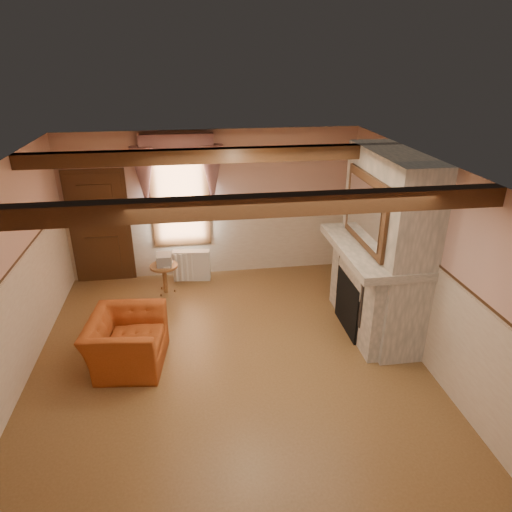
{
  "coord_description": "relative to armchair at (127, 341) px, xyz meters",
  "views": [
    {
      "loc": [
        -0.4,
        -5.33,
        4.04
      ],
      "look_at": [
        0.51,
        0.8,
        1.27
      ],
      "focal_mm": 32.0,
      "sensor_mm": 36.0,
      "label": 1
    }
  ],
  "objects": [
    {
      "name": "floor",
      "position": [
        1.41,
        -0.19,
        -0.37
      ],
      "size": [
        5.5,
        6.0,
        0.01
      ],
      "primitive_type": "cube",
      "color": "brown",
      "rests_on": "ground"
    },
    {
      "name": "ceiling",
      "position": [
        1.41,
        -0.19,
        2.43
      ],
      "size": [
        5.5,
        6.0,
        0.01
      ],
      "primitive_type": "cube",
      "color": "silver",
      "rests_on": "wall_back"
    },
    {
      "name": "wall_back",
      "position": [
        1.41,
        2.81,
        1.03
      ],
      "size": [
        5.5,
        0.02,
        2.8
      ],
      "primitive_type": "cube",
      "color": "tan",
      "rests_on": "floor"
    },
    {
      "name": "wall_front",
      "position": [
        1.41,
        -3.19,
        1.03
      ],
      "size": [
        5.5,
        0.02,
        2.8
      ],
      "primitive_type": "cube",
      "color": "tan",
      "rests_on": "floor"
    },
    {
      "name": "wall_left",
      "position": [
        -1.34,
        -0.19,
        1.03
      ],
      "size": [
        0.02,
        6.0,
        2.8
      ],
      "primitive_type": "cube",
      "color": "tan",
      "rests_on": "floor"
    },
    {
      "name": "wall_right",
      "position": [
        4.16,
        -0.19,
        1.03
      ],
      "size": [
        0.02,
        6.0,
        2.8
      ],
      "primitive_type": "cube",
      "color": "tan",
      "rests_on": "floor"
    },
    {
      "name": "wainscot",
      "position": [
        1.41,
        -0.19,
        0.38
      ],
      "size": [
        5.5,
        6.0,
        1.5
      ],
      "primitive_type": null,
      "color": "beige",
      "rests_on": "floor"
    },
    {
      "name": "chair_rail",
      "position": [
        1.41,
        -0.19,
        1.13
      ],
      "size": [
        5.5,
        6.0,
        0.08
      ],
      "primitive_type": null,
      "color": "black",
      "rests_on": "wainscot"
    },
    {
      "name": "firebox",
      "position": [
        3.41,
        0.41,
        0.08
      ],
      "size": [
        0.2,
        0.95,
        0.9
      ],
      "primitive_type": "cube",
      "color": "black",
      "rests_on": "floor"
    },
    {
      "name": "armchair",
      "position": [
        0.0,
        0.0,
        0.0
      ],
      "size": [
        1.11,
        1.24,
        0.73
      ],
      "primitive_type": "imported",
      "rotation": [
        0.0,
        0.0,
        1.45
      ],
      "color": "#994219",
      "rests_on": "floor"
    },
    {
      "name": "side_table",
      "position": [
        0.45,
        2.06,
        -0.09
      ],
      "size": [
        0.57,
        0.57,
        0.55
      ],
      "primitive_type": "cylinder",
      "rotation": [
        0.0,
        0.0,
        -0.16
      ],
      "color": "brown",
      "rests_on": "floor"
    },
    {
      "name": "book_stack",
      "position": [
        0.47,
        2.08,
        0.28
      ],
      "size": [
        0.26,
        0.32,
        0.2
      ],
      "primitive_type": "cube",
      "rotation": [
        0.0,
        0.0,
        0.0
      ],
      "color": "#B7AD8C",
      "rests_on": "side_table"
    },
    {
      "name": "radiator",
      "position": [
        0.94,
        2.51,
        -0.07
      ],
      "size": [
        0.72,
        0.26,
        0.6
      ],
      "primitive_type": "cube",
      "rotation": [
        0.0,
        0.0,
        -0.12
      ],
      "color": "silver",
      "rests_on": "floor"
    },
    {
      "name": "bowl",
      "position": [
        3.65,
        0.19,
        1.1
      ],
      "size": [
        0.36,
        0.36,
        0.09
      ],
      "primitive_type": "imported",
      "color": "brown",
      "rests_on": "mantel"
    },
    {
      "name": "mantel_clock",
      "position": [
        3.65,
        1.07,
        1.15
      ],
      "size": [
        0.14,
        0.24,
        0.2
      ],
      "primitive_type": "cube",
      "color": "#321B0D",
      "rests_on": "mantel"
    },
    {
      "name": "oil_lamp",
      "position": [
        3.65,
        0.78,
        1.19
      ],
      "size": [
        0.11,
        0.11,
        0.28
      ],
      "primitive_type": "cylinder",
      "color": "#B68133",
      "rests_on": "mantel"
    },
    {
      "name": "candle_red",
      "position": [
        3.65,
        0.04,
        1.13
      ],
      "size": [
        0.06,
        0.06,
        0.16
      ],
      "primitive_type": "cylinder",
      "color": "maroon",
      "rests_on": "mantel"
    },
    {
      "name": "jar_yellow",
      "position": [
        3.65,
        0.07,
        1.11
      ],
      "size": [
        0.06,
        0.06,
        0.12
      ],
      "primitive_type": "cylinder",
      "color": "yellow",
      "rests_on": "mantel"
    },
    {
      "name": "fireplace",
      "position": [
        3.83,
        0.41,
        1.03
      ],
      "size": [
        0.85,
        2.0,
        2.8
      ],
      "primitive_type": "cube",
      "color": "gray",
      "rests_on": "floor"
    },
    {
      "name": "mantel",
      "position": [
        3.65,
        0.41,
        0.99
      ],
      "size": [
        1.05,
        2.05,
        0.12
      ],
      "primitive_type": "cube",
      "color": "gray",
      "rests_on": "fireplace"
    },
    {
      "name": "overmantel_mirror",
      "position": [
        3.47,
        0.41,
        1.6
      ],
      "size": [
        0.06,
        1.44,
        1.04
      ],
      "primitive_type": "cube",
      "color": "silver",
      "rests_on": "fireplace"
    },
    {
      "name": "door",
      "position": [
        -0.69,
        2.75,
        0.68
      ],
      "size": [
        1.1,
        0.1,
        2.1
      ],
      "primitive_type": "cube",
      "color": "black",
      "rests_on": "floor"
    },
    {
      "name": "window",
      "position": [
        0.81,
        2.78,
        1.28
      ],
      "size": [
        1.06,
        0.08,
        2.02
      ],
      "primitive_type": "cube",
      "color": "white",
      "rests_on": "wall_back"
    },
    {
      "name": "window_drapes",
      "position": [
        0.81,
        2.69,
        1.88
      ],
      "size": [
        1.3,
        0.14,
        1.4
      ],
      "primitive_type": "cube",
      "color": "gray",
      "rests_on": "wall_back"
    },
    {
      "name": "ceiling_beam_front",
      "position": [
        1.41,
        -1.39,
        2.33
      ],
      "size": [
        5.5,
        0.18,
        0.2
      ],
      "primitive_type": "cube",
      "color": "black",
      "rests_on": "ceiling"
    },
    {
      "name": "ceiling_beam_back",
      "position": [
        1.41,
        1.01,
        2.33
      ],
      "size": [
        5.5,
        0.18,
        0.2
      ],
      "primitive_type": "cube",
      "color": "black",
      "rests_on": "ceiling"
    }
  ]
}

